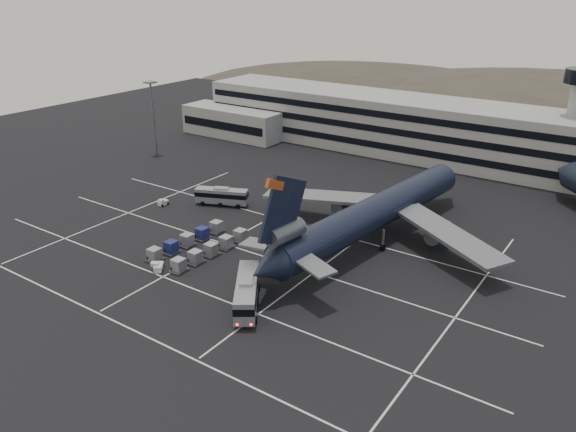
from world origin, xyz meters
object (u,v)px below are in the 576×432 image
at_px(bus_near, 247,291).
at_px(bus_far, 222,195).
at_px(tug_a, 163,203).
at_px(uld_cluster, 199,245).
at_px(trijet_main, 373,213).

relative_size(bus_near, bus_far, 1.10).
bearing_deg(bus_far, tug_a, 102.28).
height_order(tug_a, uld_cluster, uld_cluster).
distance_m(bus_near, bus_far, 38.05).
bearing_deg(tug_a, bus_near, -27.09).
distance_m(bus_near, uld_cluster, 19.30).
height_order(trijet_main, tug_a, trijet_main).
bearing_deg(bus_near, trijet_main, 45.62).
height_order(trijet_main, bus_far, trijet_main).
bearing_deg(trijet_main, bus_far, -170.47).
bearing_deg(bus_near, tug_a, 117.17).
bearing_deg(uld_cluster, bus_near, -27.41).
bearing_deg(bus_far, uld_cluster, -172.89).
bearing_deg(uld_cluster, trijet_main, 41.06).
height_order(bus_near, bus_far, bus_near).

